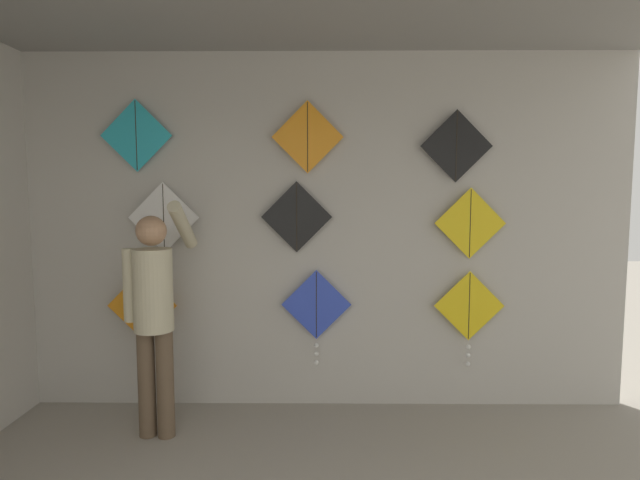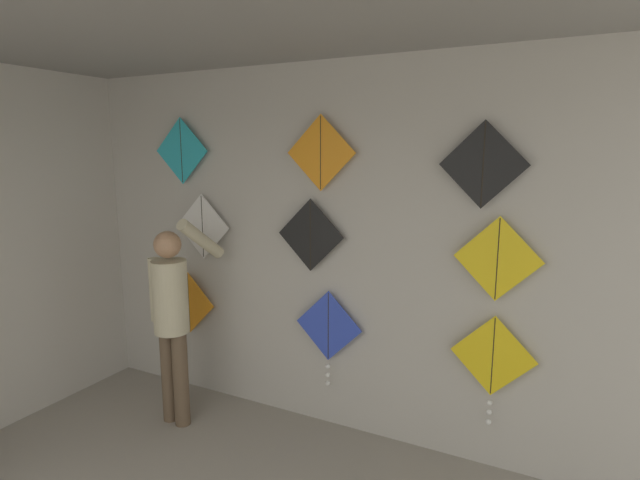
% 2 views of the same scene
% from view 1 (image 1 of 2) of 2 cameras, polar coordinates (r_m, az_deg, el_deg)
% --- Properties ---
extents(back_panel, '(5.14, 0.06, 2.80)m').
position_cam_1_polar(back_panel, '(3.98, -1.93, 0.85)').
color(back_panel, '#BCB7AD').
rests_on(back_panel, ground).
extents(shopkeeper, '(0.42, 0.57, 1.66)m').
position_cam_1_polar(shopkeeper, '(3.67, -18.43, -7.10)').
color(shopkeeper, brown).
rests_on(shopkeeper, ground).
extents(kite_0, '(0.55, 0.01, 0.55)m').
position_cam_1_polar(kite_0, '(4.23, -19.65, -7.08)').
color(kite_0, orange).
extents(kite_1, '(0.55, 0.04, 0.76)m').
position_cam_1_polar(kite_1, '(3.98, -0.42, -7.96)').
color(kite_1, blue).
extents(kite_2, '(0.55, 0.04, 0.76)m').
position_cam_1_polar(kite_2, '(4.14, 16.66, -7.76)').
color(kite_2, yellow).
extents(kite_3, '(0.55, 0.01, 0.55)m').
position_cam_1_polar(kite_3, '(4.07, -17.43, 2.46)').
color(kite_3, white).
extents(kite_4, '(0.55, 0.01, 0.55)m').
position_cam_1_polar(kite_4, '(3.88, -2.69, 2.65)').
color(kite_4, black).
extents(kite_5, '(0.55, 0.01, 0.55)m').
position_cam_1_polar(kite_5, '(4.04, 16.79, 1.84)').
color(kite_5, yellow).
extents(kite_6, '(0.55, 0.01, 0.55)m').
position_cam_1_polar(kite_6, '(4.16, -20.26, 11.14)').
color(kite_6, '#28B2C6').
extents(kite_7, '(0.55, 0.01, 0.55)m').
position_cam_1_polar(kite_7, '(3.90, -1.43, 11.68)').
color(kite_7, orange).
extents(kite_8, '(0.55, 0.01, 0.55)m').
position_cam_1_polar(kite_8, '(4.02, 15.33, 10.32)').
color(kite_8, black).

